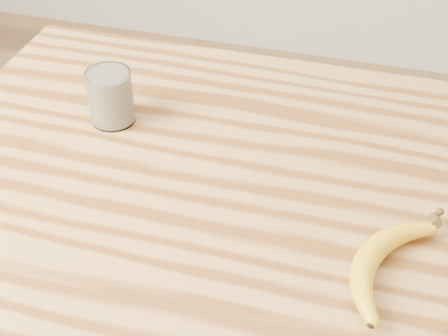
# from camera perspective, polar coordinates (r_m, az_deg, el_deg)

# --- Properties ---
(table) EXTENTS (1.20, 0.80, 0.90)m
(table) POSITION_cam_1_polar(r_m,az_deg,el_deg) (1.07, 3.94, -7.04)
(table) COLOR #B17F41
(table) RESTS_ON ground
(smoothie_glass) EXTENTS (0.08, 0.08, 0.10)m
(smoothie_glass) POSITION_cam_1_polar(r_m,az_deg,el_deg) (1.11, -10.32, 6.44)
(smoothie_glass) COLOR white
(smoothie_glass) RESTS_ON table
(banana) EXTENTS (0.20, 0.31, 0.04)m
(banana) POSITION_cam_1_polar(r_m,az_deg,el_deg) (0.88, 13.14, -7.79)
(banana) COLOR gold
(banana) RESTS_ON table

